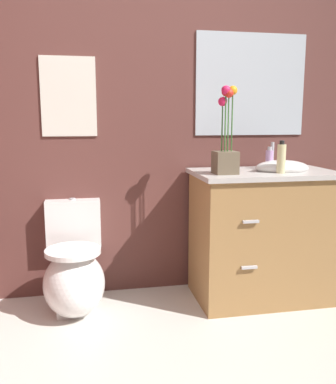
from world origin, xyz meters
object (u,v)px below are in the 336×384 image
at_px(toilet, 74,274).
at_px(soap_bottle, 281,158).
at_px(flower_vase, 226,145).
at_px(wall_mirror, 251,85).
at_px(vanity_cabinet, 263,234).
at_px(lotion_bottle, 269,159).
at_px(wall_poster, 69,97).

bearing_deg(toilet, soap_bottle, -6.38).
xyz_separation_m(flower_vase, wall_mirror, (0.30, 0.37, 0.40)).
bearing_deg(vanity_cabinet, wall_mirror, 90.52).
bearing_deg(flower_vase, vanity_cabinet, 14.26).
xyz_separation_m(lotion_bottle, wall_mirror, (-0.08, 0.19, 0.51)).
height_order(soap_bottle, wall_poster, wall_poster).
bearing_deg(soap_bottle, vanity_cabinet, 112.53).
xyz_separation_m(toilet, wall_poster, (0.00, 0.27, 1.11)).
xyz_separation_m(toilet, flower_vase, (0.95, -0.10, 0.81)).
distance_m(flower_vase, soap_bottle, 0.37).
bearing_deg(flower_vase, wall_poster, 158.65).
bearing_deg(wall_poster, soap_bottle, -17.58).
bearing_deg(lotion_bottle, toilet, -176.52).
bearing_deg(toilet, wall_poster, 90.00).
bearing_deg(toilet, wall_mirror, 12.05).
xyz_separation_m(flower_vase, wall_poster, (-0.95, 0.37, 0.30)).
xyz_separation_m(lotion_bottle, wall_poster, (-1.33, 0.19, 0.41)).
distance_m(vanity_cabinet, soap_bottle, 0.54).
bearing_deg(lotion_bottle, wall_mirror, 112.11).
relative_size(toilet, flower_vase, 1.28).
distance_m(toilet, lotion_bottle, 1.50).
relative_size(vanity_cabinet, wall_poster, 2.07).
relative_size(toilet, vanity_cabinet, 0.65).
relative_size(flower_vase, soap_bottle, 2.61).
bearing_deg(soap_bottle, lotion_bottle, 84.05).
xyz_separation_m(vanity_cabinet, soap_bottle, (0.05, -0.12, 0.52)).
height_order(flower_vase, wall_poster, wall_poster).
bearing_deg(flower_vase, soap_bottle, -6.75).
relative_size(soap_bottle, wall_poster, 0.40).
bearing_deg(vanity_cabinet, soap_bottle, -67.47).
bearing_deg(flower_vase, lotion_bottle, 26.02).
bearing_deg(wall_poster, wall_mirror, 0.00).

